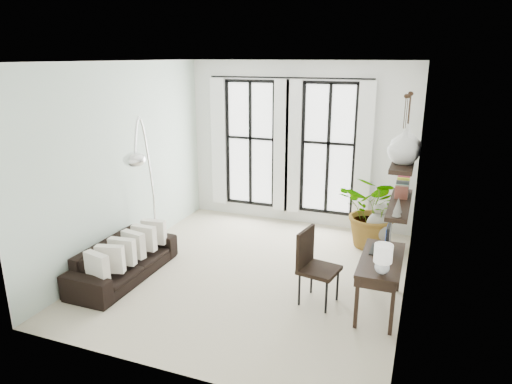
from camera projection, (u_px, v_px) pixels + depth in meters
The scene contains 16 objects.
floor at pixel (253, 273), 7.16m from camera, with size 5.00×5.00×0.00m, color beige.
ceiling at pixel (253, 61), 6.24m from camera, with size 5.00×5.00×0.00m, color white.
wall_left at pixel (125, 162), 7.46m from camera, with size 5.00×5.00×0.00m, color silver.
wall_right at pixel (414, 189), 5.94m from camera, with size 5.00×5.00×0.00m, color white.
wall_back at pixel (299, 145), 8.94m from camera, with size 4.50×4.50×0.00m, color white.
windows at pixel (288, 147), 8.96m from camera, with size 3.26×0.13×2.65m.
wall_shelves at pixel (402, 186), 5.64m from camera, with size 0.25×1.30×0.60m.
sofa at pixel (124, 260), 6.95m from camera, with size 1.93×0.75×0.56m, color black.
throw_pillows at pixel (128, 248), 6.86m from camera, with size 0.40×1.52×0.40m.
plant at pixel (376, 211), 7.95m from camera, with size 1.20×1.04×1.33m, color #2D7228.
desk at pixel (381, 263), 5.91m from camera, with size 0.53×1.25×1.13m.
desk_chair at pixel (313, 262), 6.18m from camera, with size 0.57×0.57×1.04m.
arc_lamp at pixel (143, 152), 6.95m from camera, with size 0.74×1.34×2.42m.
buddha at pixel (379, 229), 7.93m from camera, with size 0.50×0.50×0.90m.
vase_a at pixel (404, 147), 5.23m from camera, with size 0.37×0.37×0.38m, color white.
vase_b at pixel (406, 141), 5.59m from camera, with size 0.37×0.37×0.38m, color white.
Camera 1 is at (2.34, -6.06, 3.27)m, focal length 32.00 mm.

